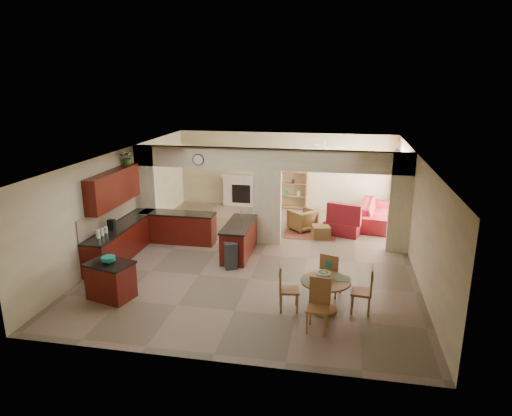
% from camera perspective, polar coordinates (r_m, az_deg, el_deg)
% --- Properties ---
extents(floor, '(10.00, 10.00, 0.00)m').
position_cam_1_polar(floor, '(12.67, 0.66, -5.88)').
color(floor, '#826C5A').
rests_on(floor, ground).
extents(ceiling, '(10.00, 10.00, 0.00)m').
position_cam_1_polar(ceiling, '(11.92, 0.70, 6.72)').
color(ceiling, white).
rests_on(ceiling, wall_back).
extents(wall_back, '(8.00, 0.00, 8.00)m').
position_cam_1_polar(wall_back, '(17.04, 3.61, 4.71)').
color(wall_back, beige).
rests_on(wall_back, floor).
extents(wall_front, '(8.00, 0.00, 8.00)m').
position_cam_1_polar(wall_front, '(7.65, -5.95, -9.79)').
color(wall_front, beige).
rests_on(wall_front, floor).
extents(wall_left, '(0.00, 10.00, 10.00)m').
position_cam_1_polar(wall_left, '(13.48, -16.32, 1.07)').
color(wall_left, beige).
rests_on(wall_left, floor).
extents(wall_right, '(0.00, 10.00, 10.00)m').
position_cam_1_polar(wall_right, '(12.21, 19.50, -0.72)').
color(wall_right, beige).
rests_on(wall_right, floor).
extents(partition_left_pier, '(0.60, 0.25, 2.80)m').
position_cam_1_polar(partition_left_pier, '(14.22, -13.45, 2.04)').
color(partition_left_pier, beige).
rests_on(partition_left_pier, floor).
extents(partition_center_pier, '(0.80, 0.25, 2.20)m').
position_cam_1_polar(partition_center_pier, '(13.25, 1.42, 0.13)').
color(partition_center_pier, beige).
rests_on(partition_center_pier, floor).
extents(partition_right_pier, '(0.60, 0.25, 2.80)m').
position_cam_1_polar(partition_right_pier, '(13.12, 17.59, 0.57)').
color(partition_right_pier, beige).
rests_on(partition_right_pier, floor).
extents(partition_header, '(8.00, 0.25, 0.60)m').
position_cam_1_polar(partition_header, '(12.94, 1.47, 6.11)').
color(partition_header, beige).
rests_on(partition_header, partition_center_pier).
extents(kitchen_counter, '(2.52, 3.29, 1.48)m').
position_cam_1_polar(kitchen_counter, '(13.21, -13.62, -3.26)').
color(kitchen_counter, '#3D0A07').
rests_on(kitchen_counter, floor).
extents(upper_cabinets, '(0.35, 2.40, 0.90)m').
position_cam_1_polar(upper_cabinets, '(12.59, -17.39, 2.40)').
color(upper_cabinets, '#3D0A07').
rests_on(upper_cabinets, wall_left).
extents(peninsula, '(0.70, 1.85, 0.91)m').
position_cam_1_polar(peninsula, '(12.52, -2.14, -3.93)').
color(peninsula, '#3D0A07').
rests_on(peninsula, floor).
extents(wall_clock, '(0.34, 0.03, 0.34)m').
position_cam_1_polar(wall_clock, '(13.27, -7.24, 6.01)').
color(wall_clock, '#462D17').
rests_on(wall_clock, partition_header).
extents(rug, '(1.60, 1.30, 0.01)m').
position_cam_1_polar(rug, '(14.50, 6.79, -3.11)').
color(rug, brown).
rests_on(rug, floor).
extents(fireplace, '(1.60, 0.35, 1.20)m').
position_cam_1_polar(fireplace, '(17.31, -1.77, 2.25)').
color(fireplace, beige).
rests_on(fireplace, floor).
extents(shelving_unit, '(1.00, 0.32, 1.80)m').
position_cam_1_polar(shelving_unit, '(16.93, 4.68, 2.88)').
color(shelving_unit, '#9A6735').
rests_on(shelving_unit, floor).
extents(window_a, '(0.02, 0.90, 1.90)m').
position_cam_1_polar(window_a, '(14.45, 18.02, 1.09)').
color(window_a, white).
rests_on(window_a, wall_right).
extents(window_b, '(0.02, 0.90, 1.90)m').
position_cam_1_polar(window_b, '(16.09, 17.32, 2.61)').
color(window_b, white).
rests_on(window_b, wall_right).
extents(glazed_door, '(0.02, 0.70, 2.10)m').
position_cam_1_polar(glazed_door, '(15.31, 17.60, 1.35)').
color(glazed_door, white).
rests_on(glazed_door, wall_right).
extents(drape_a_left, '(0.10, 0.28, 2.30)m').
position_cam_1_polar(drape_a_left, '(13.87, 18.15, 0.48)').
color(drape_a_left, '#381F16').
rests_on(drape_a_left, wall_right).
extents(drape_a_right, '(0.10, 0.28, 2.30)m').
position_cam_1_polar(drape_a_right, '(15.03, 17.60, 1.68)').
color(drape_a_right, '#381F16').
rests_on(drape_a_right, wall_right).
extents(drape_b_left, '(0.10, 0.28, 2.30)m').
position_cam_1_polar(drape_b_left, '(15.51, 17.40, 2.12)').
color(drape_b_left, '#381F16').
rests_on(drape_b_left, wall_right).
extents(drape_b_right, '(0.10, 0.28, 2.30)m').
position_cam_1_polar(drape_b_right, '(16.67, 16.96, 3.09)').
color(drape_b_right, '#381F16').
rests_on(drape_b_right, wall_right).
extents(ceiling_fan, '(1.00, 1.00, 0.10)m').
position_cam_1_polar(ceiling_fan, '(14.76, 8.54, 7.39)').
color(ceiling_fan, white).
rests_on(ceiling_fan, ceiling).
extents(kitchen_island, '(1.11, 0.91, 0.84)m').
position_cam_1_polar(kitchen_island, '(10.65, -17.69, -8.60)').
color(kitchen_island, '#3D0A07').
rests_on(kitchen_island, floor).
extents(teal_bowl, '(0.31, 0.31, 0.14)m').
position_cam_1_polar(teal_bowl, '(10.45, -17.96, -6.18)').
color(teal_bowl, '#148D75').
rests_on(teal_bowl, kitchen_island).
extents(trash_can, '(0.38, 0.36, 0.64)m').
position_cam_1_polar(trash_can, '(11.71, -3.16, -6.09)').
color(trash_can, '#313134').
rests_on(trash_can, floor).
extents(dining_table, '(1.03, 1.03, 0.70)m').
position_cam_1_polar(dining_table, '(9.70, 8.63, -10.13)').
color(dining_table, '#9A6735').
rests_on(dining_table, floor).
extents(fruit_bowl, '(0.32, 0.32, 0.17)m').
position_cam_1_polar(fruit_bowl, '(9.61, 8.42, -8.30)').
color(fruit_bowl, '#5BA924').
rests_on(fruit_bowl, dining_table).
extents(sofa, '(2.69, 1.34, 0.75)m').
position_cam_1_polar(sofa, '(15.68, 14.86, -0.65)').
color(sofa, maroon).
rests_on(sofa, floor).
extents(chaise, '(1.24, 1.11, 0.42)m').
position_cam_1_polar(chaise, '(14.56, 10.83, -2.36)').
color(chaise, maroon).
rests_on(chaise, floor).
extents(armchair, '(1.04, 1.04, 0.68)m').
position_cam_1_polar(armchair, '(14.65, 5.81, -1.49)').
color(armchair, '#9B331C').
rests_on(armchair, floor).
extents(ottoman, '(0.63, 0.63, 0.38)m').
position_cam_1_polar(ottoman, '(14.08, 8.10, -2.95)').
color(ottoman, '#9B331C').
rests_on(ottoman, floor).
extents(plant, '(0.48, 0.45, 0.43)m').
position_cam_1_polar(plant, '(13.25, -15.82, 6.10)').
color(plant, '#194311').
rests_on(plant, upper_cabinets).
extents(chair_north, '(0.54, 0.54, 1.02)m').
position_cam_1_polar(chair_north, '(10.31, 9.26, -8.04)').
color(chair_north, '#9A6735').
rests_on(chair_north, floor).
extents(chair_east, '(0.45, 0.45, 1.02)m').
position_cam_1_polar(chair_east, '(9.77, 13.59, -9.70)').
color(chair_east, '#9A6735').
rests_on(chair_east, floor).
extents(chair_south, '(0.47, 0.47, 1.02)m').
position_cam_1_polar(chair_south, '(9.04, 7.87, -11.57)').
color(chair_south, '#9A6735').
rests_on(chair_south, floor).
extents(chair_west, '(0.48, 0.48, 1.02)m').
position_cam_1_polar(chair_west, '(9.64, 3.65, -9.63)').
color(chair_west, '#9A6735').
rests_on(chair_west, floor).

